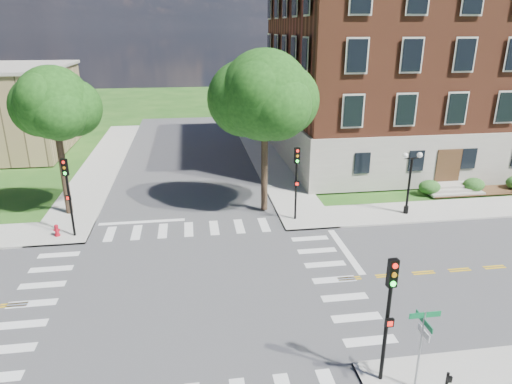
{
  "coord_description": "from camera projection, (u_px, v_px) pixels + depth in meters",
  "views": [
    {
      "loc": [
        0.39,
        -19.26,
        11.99
      ],
      "look_at": [
        3.91,
        4.71,
        3.2
      ],
      "focal_mm": 32.0,
      "sensor_mm": 36.0,
      "label": 1
    }
  ],
  "objects": [
    {
      "name": "ground",
      "position": [
        190.0,
        291.0,
        21.95
      ],
      "size": [
        160.0,
        160.0,
        0.0
      ],
      "primitive_type": "plane",
      "color": "#1B4914",
      "rests_on": "ground"
    },
    {
      "name": "road_ew",
      "position": [
        190.0,
        291.0,
        21.95
      ],
      "size": [
        90.0,
        12.0,
        0.01
      ],
      "primitive_type": "cube",
      "color": "#3D3D3F",
      "rests_on": "ground"
    },
    {
      "name": "road_ns",
      "position": [
        190.0,
        291.0,
        21.95
      ],
      "size": [
        12.0,
        90.0,
        0.01
      ],
      "primitive_type": "cube",
      "color": "#3D3D3F",
      "rests_on": "ground"
    },
    {
      "name": "sidewalk_ne",
      "position": [
        372.0,
        178.0,
        38.33
      ],
      "size": [
        34.0,
        34.0,
        0.12
      ],
      "color": "#9E9B93",
      "rests_on": "ground"
    },
    {
      "name": "crosswalk_east",
      "position": [
        334.0,
        280.0,
        22.93
      ],
      "size": [
        2.2,
        10.2,
        0.02
      ],
      "primitive_type": null,
      "color": "silver",
      "rests_on": "ground"
    },
    {
      "name": "stop_bar_east",
      "position": [
        345.0,
        251.0,
        25.94
      ],
      "size": [
        0.4,
        5.5,
        0.0
      ],
      "primitive_type": "cube",
      "color": "silver",
      "rests_on": "ground"
    },
    {
      "name": "main_building",
      "position": [
        440.0,
        68.0,
        42.84
      ],
      "size": [
        30.6,
        22.4,
        16.5
      ],
      "color": "gray",
      "rests_on": "ground"
    },
    {
      "name": "tree_c",
      "position": [
        53.0,
        103.0,
        28.44
      ],
      "size": [
        4.6,
        4.6,
        9.73
      ],
      "color": "#2E2417",
      "rests_on": "ground"
    },
    {
      "name": "tree_d",
      "position": [
        265.0,
        96.0,
        28.93
      ],
      "size": [
        5.82,
        5.82,
        10.7
      ],
      "color": "#2E2417",
      "rests_on": "ground"
    },
    {
      "name": "traffic_signal_se",
      "position": [
        389.0,
        306.0,
        15.3
      ],
      "size": [
        0.33,
        0.37,
        4.8
      ],
      "color": "black",
      "rests_on": "ground"
    },
    {
      "name": "traffic_signal_ne",
      "position": [
        296.0,
        174.0,
        28.91
      ],
      "size": [
        0.35,
        0.4,
        4.8
      ],
      "color": "black",
      "rests_on": "ground"
    },
    {
      "name": "traffic_signal_nw",
      "position": [
        68.0,
        188.0,
        26.52
      ],
      "size": [
        0.38,
        0.46,
        4.8
      ],
      "color": "black",
      "rests_on": "ground"
    },
    {
      "name": "twin_lamp_west",
      "position": [
        410.0,
        179.0,
        30.06
      ],
      "size": [
        1.36,
        0.36,
        4.23
      ],
      "color": "black",
      "rests_on": "ground"
    },
    {
      "name": "street_sign_pole",
      "position": [
        422.0,
        336.0,
        15.19
      ],
      "size": [
        1.1,
        1.1,
        3.1
      ],
      "color": "gray",
      "rests_on": "ground"
    },
    {
      "name": "fire_hydrant",
      "position": [
        57.0,
        231.0,
        27.39
      ],
      "size": [
        0.35,
        0.35,
        0.75
      ],
      "color": "#A60C1B",
      "rests_on": "ground"
    }
  ]
}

